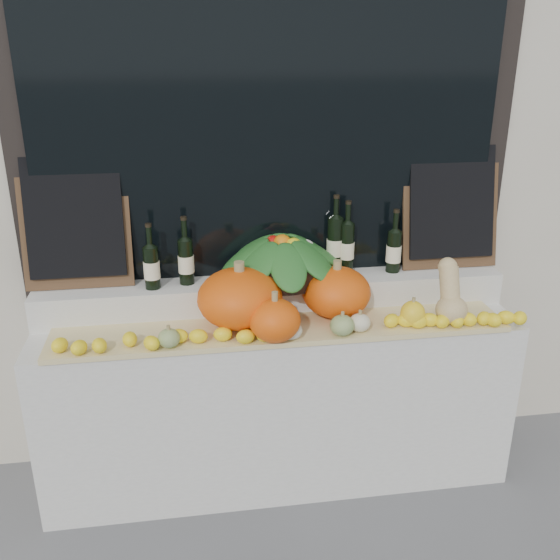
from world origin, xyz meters
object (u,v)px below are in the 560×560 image
Objects in this scene: wine_bottle_tall at (335,244)px; butternut_squash at (450,297)px; produce_bowl at (282,257)px; pumpkin_left at (240,298)px; pumpkin_right at (336,292)px.

butternut_squash is at bearing -38.05° from wine_bottle_tall.
butternut_squash is 0.45× the size of produce_bowl.
pumpkin_left is at bearing -137.39° from produce_bowl.
butternut_squash is (0.51, -0.14, 0.00)m from pumpkin_right.
pumpkin_left is 0.47m from pumpkin_right.
pumpkin_right is 0.32m from produce_bowl.
wine_bottle_tall is (-0.47, 0.37, 0.16)m from butternut_squash.
butternut_squash is 0.73× the size of wine_bottle_tall.
pumpkin_left is 1.20× the size of pumpkin_right.
pumpkin_right is 0.28m from wine_bottle_tall.
wine_bottle_tall is at bearing 79.59° from pumpkin_right.
wine_bottle_tall reaches higher than produce_bowl.
produce_bowl is (-0.23, 0.17, 0.13)m from pumpkin_right.
wine_bottle_tall is (0.50, 0.27, 0.15)m from pumpkin_left.
produce_bowl is (0.23, 0.21, 0.11)m from pumpkin_left.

